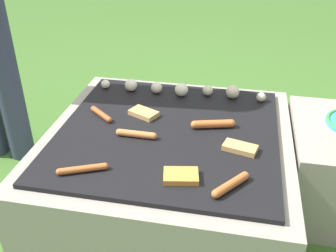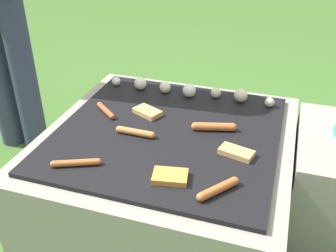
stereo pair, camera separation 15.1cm
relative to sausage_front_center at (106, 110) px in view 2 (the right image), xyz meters
name	(u,v)px [view 2 (the right image)]	position (x,y,z in m)	size (l,w,h in m)	color
ground_plane	(168,204)	(0.29, -0.06, -0.39)	(14.00, 14.00, 0.00)	#3D6628
grill	(168,170)	(0.29, -0.06, -0.20)	(0.95, 0.95, 0.37)	gray
sausage_front_center	(106,110)	(0.00, 0.00, 0.00)	(0.12, 0.10, 0.02)	#A34C23
sausage_back_left	(135,132)	(0.18, -0.12, 0.00)	(0.16, 0.03, 0.03)	#C6753D
sausage_front_left	(76,163)	(0.07, -0.37, 0.00)	(0.16, 0.08, 0.02)	#B7602D
sausage_mid_right	(218,189)	(0.55, -0.36, 0.00)	(0.11, 0.13, 0.03)	#B7602D
sausage_mid_left	(214,127)	(0.46, 0.00, 0.00)	(0.17, 0.07, 0.03)	#B7602D
bread_slice_right	(170,177)	(0.39, -0.34, 0.00)	(0.12, 0.10, 0.02)	#D18438
bread_slice_center	(147,112)	(0.17, 0.04, 0.00)	(0.13, 0.11, 0.02)	tan
bread_slice_left	(236,152)	(0.57, -0.14, 0.00)	(0.13, 0.09, 0.02)	tan
mushroom_row	(190,90)	(0.29, 0.27, 0.02)	(0.76, 0.08, 0.06)	silver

